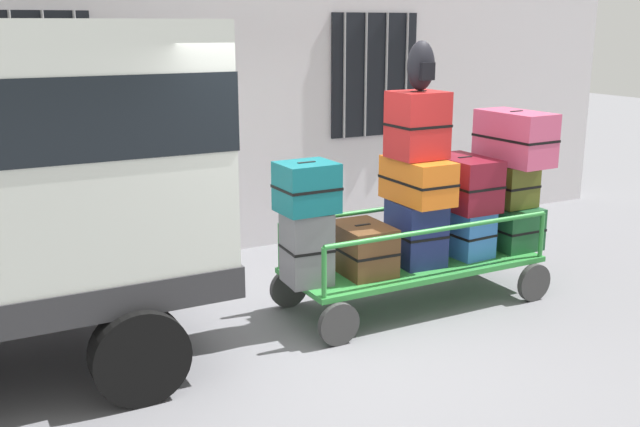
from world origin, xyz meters
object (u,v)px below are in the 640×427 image
(suitcase_left_middle, at_px, (307,187))
(suitcase_right_bottom, at_px, (506,225))
(suitcase_left_bottom, at_px, (307,248))
(suitcase_midleft_bottom, at_px, (362,249))
(backpack, at_px, (421,66))
(suitcase_center_middle, at_px, (418,180))
(suitcase_midright_bottom, at_px, (463,232))
(suitcase_right_middle, at_px, (508,184))
(suitcase_right_top, at_px, (515,138))
(suitcase_center_bottom, at_px, (416,233))
(luggage_cart, at_px, (413,269))
(suitcase_midright_middle, at_px, (464,183))
(suitcase_center_top, at_px, (417,125))

(suitcase_left_middle, xyz_separation_m, suitcase_right_bottom, (2.31, 0.08, -0.65))
(suitcase_left_middle, bearing_deg, suitcase_left_bottom, 90.00)
(suitcase_midleft_bottom, relative_size, backpack, 1.42)
(suitcase_left_bottom, height_order, suitcase_left_middle, suitcase_left_middle)
(suitcase_center_middle, distance_m, suitcase_midright_bottom, 0.81)
(suitcase_right_middle, bearing_deg, suitcase_right_top, -90.00)
(suitcase_left_bottom, bearing_deg, suitcase_right_top, 0.49)
(suitcase_left_middle, relative_size, suitcase_center_bottom, 0.82)
(suitcase_left_middle, height_order, suitcase_midright_bottom, suitcase_left_middle)
(luggage_cart, xyz_separation_m, suitcase_center_middle, (-0.00, -0.02, 0.87))
(suitcase_right_bottom, relative_size, backpack, 1.59)
(suitcase_center_middle, relative_size, suitcase_right_bottom, 1.03)
(suitcase_center_middle, relative_size, backpack, 1.64)
(suitcase_right_top, bearing_deg, suitcase_left_bottom, -179.51)
(suitcase_center_bottom, height_order, suitcase_midright_middle, suitcase_midright_middle)
(suitcase_center_middle, bearing_deg, suitcase_right_top, 0.53)
(suitcase_midleft_bottom, height_order, suitcase_right_top, suitcase_right_top)
(backpack, bearing_deg, suitcase_midright_bottom, 0.52)
(suitcase_right_middle, bearing_deg, suitcase_center_top, -178.81)
(suitcase_midleft_bottom, bearing_deg, suitcase_right_middle, 1.51)
(suitcase_center_bottom, relative_size, backpack, 1.36)
(suitcase_left_middle, relative_size, suitcase_midleft_bottom, 0.79)
(suitcase_center_bottom, xyz_separation_m, suitcase_midright_middle, (0.58, 0.04, 0.41))
(suitcase_center_bottom, height_order, suitcase_right_middle, suitcase_right_middle)
(suitcase_center_top, relative_size, suitcase_right_top, 0.76)
(luggage_cart, xyz_separation_m, suitcase_center_top, (-0.00, 0.01, 1.38))
(suitcase_right_top, distance_m, backpack, 1.36)
(suitcase_right_bottom, bearing_deg, suitcase_center_middle, -176.99)
(suitcase_right_top, bearing_deg, backpack, 179.96)
(luggage_cart, distance_m, suitcase_midleft_bottom, 0.65)
(suitcase_center_top, bearing_deg, suitcase_midright_bottom, -1.68)
(suitcase_center_middle, bearing_deg, suitcase_center_bottom, 90.00)
(suitcase_left_bottom, height_order, suitcase_center_top, suitcase_center_top)
(luggage_cart, bearing_deg, suitcase_center_middle, -90.00)
(suitcase_left_middle, distance_m, suitcase_midleft_bottom, 0.86)
(suitcase_midleft_bottom, height_order, suitcase_right_bottom, suitcase_midleft_bottom)
(suitcase_midright_bottom, height_order, backpack, backpack)
(suitcase_midleft_bottom, relative_size, suitcase_right_top, 0.78)
(suitcase_midleft_bottom, height_order, suitcase_center_bottom, suitcase_center_bottom)
(suitcase_midright_bottom, relative_size, suitcase_midright_middle, 0.82)
(suitcase_midleft_bottom, distance_m, suitcase_midright_middle, 1.26)
(suitcase_midleft_bottom, distance_m, backpack, 1.72)
(suitcase_right_bottom, distance_m, suitcase_right_top, 0.90)
(suitcase_left_bottom, xyz_separation_m, suitcase_midright_middle, (1.73, 0.06, 0.39))
(suitcase_center_top, height_order, suitcase_right_middle, suitcase_center_top)
(suitcase_center_middle, distance_m, backpack, 1.04)
(luggage_cart, bearing_deg, suitcase_midright_middle, 2.23)
(suitcase_midright_middle, bearing_deg, suitcase_right_middle, 1.05)
(suitcase_right_middle, height_order, backpack, backpack)
(backpack, bearing_deg, suitcase_center_bottom, -112.12)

